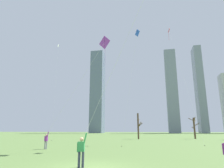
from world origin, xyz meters
name	(u,v)px	position (x,y,z in m)	size (l,w,h in m)	color
ground_plane	(89,168)	(0.00, 0.00, 0.00)	(400.00, 400.00, 0.00)	#5B7A3D
kite_flyer_midfield_right_pink	(101,103)	(0.71, -0.16, 3.53)	(9.82, 1.06, 22.00)	#33384C
kite_flyer_far_back_purple	(61,115)	(-6.48, 9.29, 3.70)	(7.47, 0.61, 12.70)	gray
distant_kite_low_near_trees_blue	(136,43)	(1.72, 12.95, 13.21)	(2.99, 2.29, 15.02)	blue
distant_kite_drifting_left_white	(58,57)	(-17.34, 27.35, 18.26)	(1.68, 3.33, 21.60)	white
distant_kite_drifting_right_red	(171,37)	(7.26, 23.57, 18.59)	(3.03, 6.93, 20.85)	red
bare_tree_far_right_edge	(138,126)	(-0.23, 35.96, 3.05)	(1.27, 2.96, 5.94)	#4C3828
bare_tree_rightmost	(194,127)	(12.77, 40.18, 2.76)	(2.56, 3.63, 5.05)	#4C3828
skyline_short_annex	(200,89)	(35.98, 137.34, 31.17)	(5.13, 11.68, 62.34)	gray
skyline_mid_tower_left	(98,91)	(-37.07, 125.79, 30.16)	(9.16, 9.37, 60.32)	slate
skyline_squat_block	(172,90)	(16.26, 132.37, 29.98)	(7.89, 6.39, 59.95)	gray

